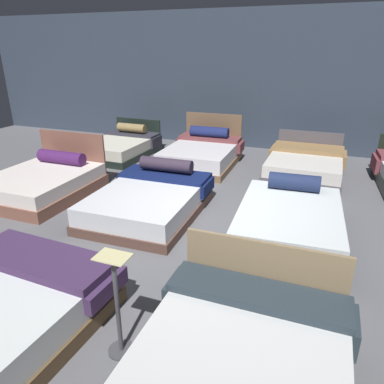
{
  "coord_description": "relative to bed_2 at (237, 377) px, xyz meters",
  "views": [
    {
      "loc": [
        1.48,
        -4.6,
        2.55
      ],
      "look_at": [
        -0.33,
        0.17,
        0.5
      ],
      "focal_mm": 33.53,
      "sensor_mm": 36.0,
      "label": 1
    }
  ],
  "objects": [
    {
      "name": "bed_2",
      "position": [
        0.0,
        0.0,
        0.0
      ],
      "size": [
        1.7,
        2.03,
        0.91
      ],
      "rotation": [
        0.0,
        0.0,
        0.0
      ],
      "color": "#8C7453",
      "rests_on": "ground_plane"
    },
    {
      "name": "bed_10",
      "position": [
        0.04,
        5.72,
        -0.01
      ],
      "size": [
        1.64,
        1.96,
        0.78
      ],
      "rotation": [
        0.0,
        0.0,
        -0.01
      ],
      "color": "#534E56",
      "rests_on": "ground_plane"
    },
    {
      "name": "bed_6",
      "position": [
        0.05,
        2.8,
        -0.0
      ],
      "size": [
        1.56,
        2.14,
        0.74
      ],
      "rotation": [
        0.0,
        0.0,
        0.05
      ],
      "color": "#58535B",
      "rests_on": "ground_plane"
    },
    {
      "name": "bed_4",
      "position": [
        -4.41,
        2.86,
        -0.01
      ],
      "size": [
        1.62,
        1.97,
        1.0
      ],
      "rotation": [
        0.0,
        0.0,
        -0.0
      ],
      "color": "brown",
      "rests_on": "ground_plane"
    },
    {
      "name": "bed_5",
      "position": [
        -2.19,
        2.83,
        -0.01
      ],
      "size": [
        1.66,
        2.16,
        0.75
      ],
      "rotation": [
        0.0,
        0.0,
        0.02
      ],
      "color": "brown",
      "rests_on": "ground_plane"
    },
    {
      "name": "price_sign",
      "position": [
        -1.09,
        0.11,
        0.13
      ],
      "size": [
        0.28,
        0.24,
        1.0
      ],
      "color": "#3F3F44",
      "rests_on": "ground_plane"
    },
    {
      "name": "ground_plane",
      "position": [
        -1.09,
        2.63,
        -0.26
      ],
      "size": [
        18.0,
        18.0,
        0.02
      ],
      "primitive_type": "cube",
      "color": "#5B5B60"
    },
    {
      "name": "bed_9",
      "position": [
        -2.27,
        5.67,
        0.01
      ],
      "size": [
        1.65,
        2.06,
        1.05
      ],
      "rotation": [
        0.0,
        0.0,
        0.02
      ],
      "color": "brown",
      "rests_on": "ground_plane"
    },
    {
      "name": "bed_8",
      "position": [
        -4.47,
        5.7,
        -0.02
      ],
      "size": [
        1.49,
        2.01,
        0.78
      ],
      "rotation": [
        0.0,
        0.0,
        -0.02
      ],
      "color": "black",
      "rests_on": "ground_plane"
    },
    {
      "name": "showroom_back_wall",
      "position": [
        -1.09,
        7.69,
        1.5
      ],
      "size": [
        18.0,
        0.06,
        3.5
      ],
      "primitive_type": "cube",
      "color": "#333D4C",
      "rests_on": "ground_plane"
    }
  ]
}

